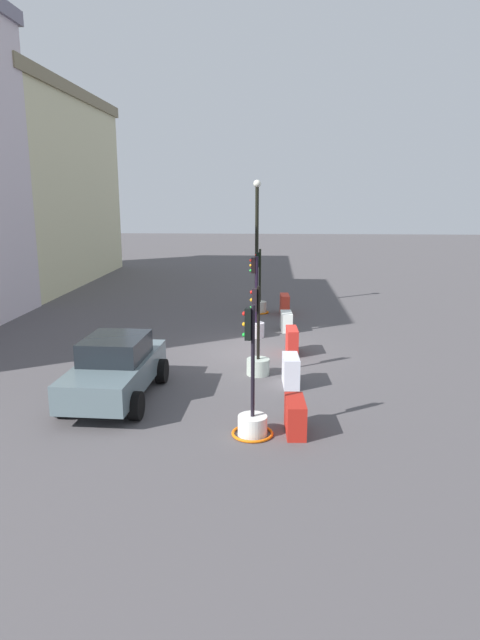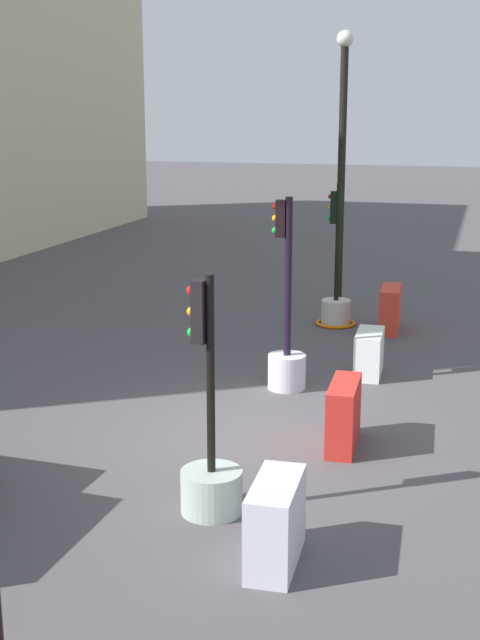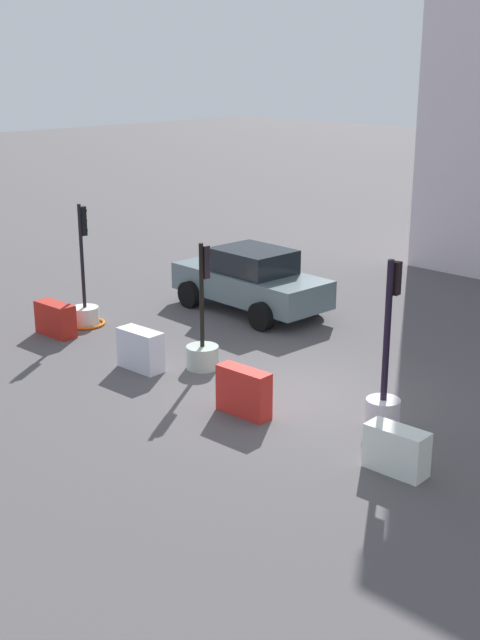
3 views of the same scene
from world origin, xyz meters
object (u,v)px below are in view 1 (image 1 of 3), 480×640
at_px(traffic_light_1, 258,359).
at_px(car_grey_saloon, 116,368).
at_px(traffic_light_2, 256,320).
at_px(street_lamp_post, 257,235).
at_px(traffic_light_0, 252,417).
at_px(traffic_light_3, 260,303).
at_px(construction_barrier_1, 291,371).
at_px(construction_barrier_2, 292,341).
at_px(construction_barrier_4, 285,304).
at_px(construction_barrier_0, 295,416).
at_px(construction_barrier_3, 286,321).

xyz_separation_m(traffic_light_1, car_grey_saloon, (-2.21, 3.78, 0.35)).
relative_size(traffic_light_2, street_lamp_post, 0.52).
height_order(traffic_light_0, street_lamp_post, street_lamp_post).
bearing_deg(street_lamp_post, traffic_light_3, -172.16).
bearing_deg(construction_barrier_1, construction_barrier_2, -2.51).
distance_m(traffic_light_2, construction_barrier_1, 5.60).
bearing_deg(traffic_light_1, construction_barrier_2, -25.58).
relative_size(construction_barrier_4, car_grey_saloon, 0.26).
relative_size(traffic_light_0, construction_barrier_4, 2.66).
bearing_deg(construction_barrier_0, traffic_light_1, 13.21).
bearing_deg(construction_barrier_3, street_lamp_post, 16.09).
distance_m(traffic_light_2, construction_barrier_4, 4.43).
bearing_deg(traffic_light_1, street_lamp_post, 1.93).
bearing_deg(construction_barrier_1, construction_barrier_4, -0.15).
relative_size(traffic_light_2, traffic_light_3, 1.05).
xyz_separation_m(traffic_light_3, street_lamp_post, (1.36, 0.19, 3.08)).
bearing_deg(traffic_light_1, construction_barrier_0, -166.79).
bearing_deg(construction_barrier_1, traffic_light_2, 12.09).
bearing_deg(construction_barrier_1, traffic_light_3, 6.57).
height_order(traffic_light_1, construction_barrier_1, traffic_light_1).
relative_size(traffic_light_1, traffic_light_2, 0.88).
xyz_separation_m(construction_barrier_2, construction_barrier_4, (6.48, 0.12, 0.01)).
distance_m(construction_barrier_0, construction_barrier_4, 13.01).
bearing_deg(car_grey_saloon, traffic_light_2, -27.89).
xyz_separation_m(construction_barrier_0, car_grey_saloon, (1.96, 4.76, 0.45)).
bearing_deg(car_grey_saloon, traffic_light_3, -17.85).
distance_m(traffic_light_0, traffic_light_2, 8.93).
xyz_separation_m(traffic_light_2, construction_barrier_0, (-8.75, -1.17, -0.26)).
height_order(construction_barrier_2, construction_barrier_3, construction_barrier_2).
relative_size(traffic_light_1, construction_barrier_4, 2.40).
height_order(construction_barrier_0, construction_barrier_2, construction_barrier_2).
bearing_deg(traffic_light_1, construction_barrier_4, -6.50).
xyz_separation_m(construction_barrier_2, car_grey_saloon, (-4.56, 4.91, 0.39)).
height_order(traffic_light_2, car_grey_saloon, traffic_light_2).
height_order(traffic_light_1, construction_barrier_2, traffic_light_1).
distance_m(construction_barrier_0, construction_barrier_3, 9.86).
bearing_deg(traffic_light_3, construction_barrier_4, -99.77).
relative_size(traffic_light_2, construction_barrier_3, 2.99).
height_order(traffic_light_3, construction_barrier_3, traffic_light_3).
height_order(construction_barrier_1, construction_barrier_4, construction_barrier_4).
relative_size(construction_barrier_1, construction_barrier_3, 1.04).
bearing_deg(construction_barrier_4, construction_barrier_0, 179.89).
bearing_deg(traffic_light_2, construction_barrier_4, -15.73).
relative_size(construction_barrier_1, car_grey_saloon, 0.24).
xyz_separation_m(traffic_light_2, construction_barrier_2, (-2.23, -1.32, -0.21)).
relative_size(traffic_light_2, construction_barrier_1, 2.89).
bearing_deg(construction_barrier_0, construction_barrier_2, -1.25).
height_order(construction_barrier_1, construction_barrier_2, construction_barrier_2).
height_order(traffic_light_1, street_lamp_post, street_lamp_post).
xyz_separation_m(traffic_light_0, traffic_light_2, (8.93, 0.18, 0.24)).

